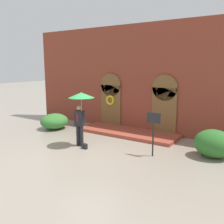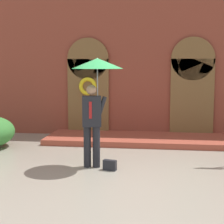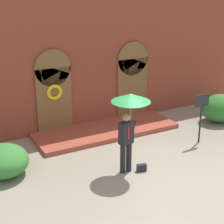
# 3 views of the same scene
# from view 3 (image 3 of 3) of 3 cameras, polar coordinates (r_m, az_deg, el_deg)

# --- Properties ---
(ground_plane) EXTENTS (80.00, 80.00, 0.00)m
(ground_plane) POSITION_cam_3_polar(r_m,az_deg,el_deg) (11.28, 6.23, -8.57)
(ground_plane) COLOR gray
(building_facade) EXTENTS (14.00, 2.30, 5.60)m
(building_facade) POSITION_cam_3_polar(r_m,az_deg,el_deg) (13.78, -3.12, 8.79)
(building_facade) COLOR brown
(building_facade) RESTS_ON ground
(person_with_umbrella) EXTENTS (1.10, 1.10, 2.36)m
(person_with_umbrella) POSITION_cam_3_polar(r_m,az_deg,el_deg) (10.32, 2.70, 0.39)
(person_with_umbrella) COLOR black
(person_with_umbrella) RESTS_ON ground
(handbag) EXTENTS (0.30, 0.18, 0.22)m
(handbag) POSITION_cam_3_polar(r_m,az_deg,el_deg) (11.07, 4.54, -8.46)
(handbag) COLOR black
(handbag) RESTS_ON ground
(sign_post) EXTENTS (0.56, 0.06, 1.72)m
(sign_post) POSITION_cam_3_polar(r_m,az_deg,el_deg) (12.76, 13.45, 0.22)
(sign_post) COLOR black
(sign_post) RESTS_ON ground
(shrub_left) EXTENTS (1.45, 1.59, 0.85)m
(shrub_left) POSITION_cam_3_polar(r_m,az_deg,el_deg) (11.19, -16.27, -7.12)
(shrub_left) COLOR #387A33
(shrub_left) RESTS_ON ground
(shrub_right) EXTENTS (1.46, 1.24, 1.08)m
(shrub_right) POSITION_cam_3_polar(r_m,az_deg,el_deg) (15.05, 16.09, 0.57)
(shrub_right) COLOR #2D6B28
(shrub_right) RESTS_ON ground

